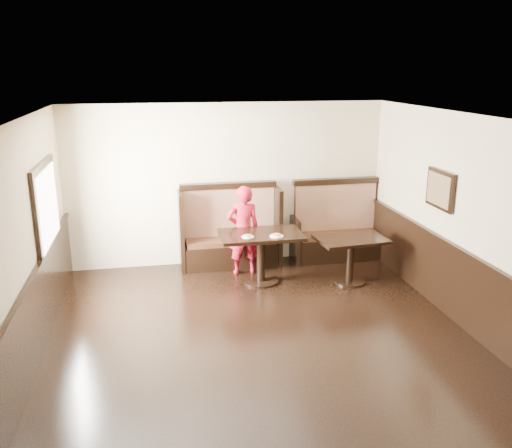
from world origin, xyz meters
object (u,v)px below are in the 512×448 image
object	(u,v)px
table_neighbor	(351,249)
booth_main	(230,236)
booth_neighbor	(336,232)
child	(243,230)
table_main	(261,245)

from	to	relation	value
table_neighbor	booth_main	bearing A→B (deg)	140.82
booth_main	table_neighbor	distance (m)	2.14
booth_neighbor	child	distance (m)	1.86
booth_main	table_neighbor	world-z (taller)	booth_main
booth_main	table_main	distance (m)	0.99
table_main	table_neighbor	distance (m)	1.44
table_main	child	size ratio (longest dim) A/B	0.86
booth_main	table_neighbor	bearing A→B (deg)	-33.54
table_neighbor	child	xyz separation A→B (m)	(-1.62, 0.73, 0.19)
booth_main	table_main	world-z (taller)	booth_main
table_neighbor	child	bearing A→B (deg)	150.04
child	booth_main	bearing A→B (deg)	-71.96
booth_neighbor	child	xyz separation A→B (m)	(-1.79, -0.45, 0.28)
table_neighbor	child	size ratio (longest dim) A/B	0.76
table_neighbor	child	distance (m)	1.79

